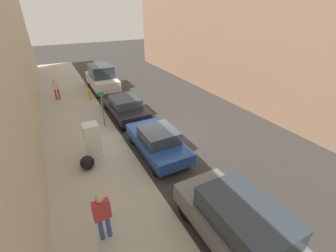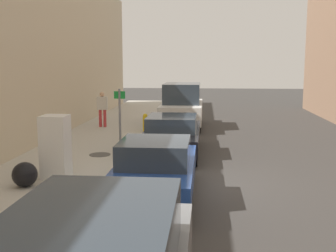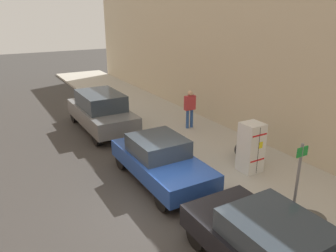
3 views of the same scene
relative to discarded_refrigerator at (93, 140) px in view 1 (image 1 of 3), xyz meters
The scene contains 14 objects.
ground_plane 3.75m from the discarded_refrigerator, ahead, with size 80.00×80.00×0.00m, color #383533.
sidewalk_slab 1.02m from the discarded_refrigerator, 120.62° to the left, with size 3.83×44.00×0.14m, color #B2ADA0.
building_facade_across 12.03m from the discarded_refrigerator, ahead, with size 2.06×37.40×7.74m, color #937056.
discarded_refrigerator is the anchor object (origin of this frame).
manhole_cover 2.99m from the discarded_refrigerator, 80.82° to the left, with size 0.70×0.70×0.02m, color #47443F.
street_sign_post 3.02m from the discarded_refrigerator, 67.00° to the left, with size 0.36×0.07×2.20m.
fire_hydrant 7.77m from the discarded_refrigerator, 80.44° to the left, with size 0.22×0.22×0.80m.
trash_bag 1.12m from the discarded_refrigerator, 119.69° to the right, with size 0.62×0.62×0.62m, color black.
pedestrian_walking_far 4.62m from the discarded_refrigerator, 97.91° to the right, with size 0.50×0.23×1.74m.
pedestrian_standing_near 8.84m from the discarded_refrigerator, 95.91° to the left, with size 0.48×0.22×1.66m.
parked_suv_gray 7.28m from the discarded_refrigerator, 67.42° to the right, with size 1.90×4.66×1.76m.
parked_hatchback_blue 3.02m from the discarded_refrigerator, 21.91° to the right, with size 1.77×4.10×1.44m.
parked_sedan_dark 4.74m from the discarded_refrigerator, 53.77° to the left, with size 1.87×4.65×1.37m.
parked_van_white 10.24m from the discarded_refrigerator, 74.15° to the left, with size 1.94×4.60×2.16m.
Camera 1 is at (-4.68, -9.88, 6.47)m, focal length 24.00 mm.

